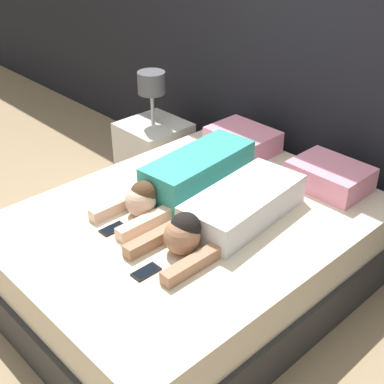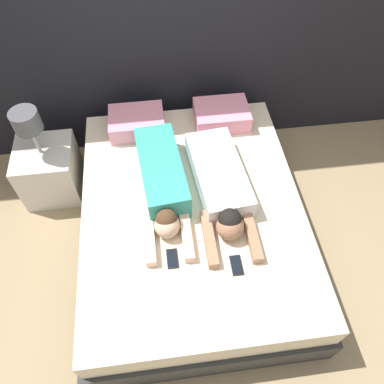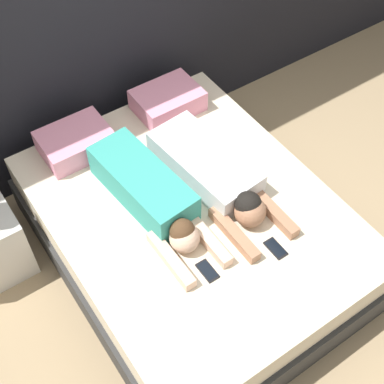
% 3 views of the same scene
% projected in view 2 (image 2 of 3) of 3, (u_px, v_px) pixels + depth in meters
% --- Properties ---
extents(ground_plane, '(12.00, 12.00, 0.00)m').
position_uv_depth(ground_plane, '(192.00, 238.00, 3.22)').
color(ground_plane, '#9E8460').
extents(wall_back, '(12.00, 0.06, 2.60)m').
position_uv_depth(wall_back, '(172.00, 17.00, 2.89)').
color(wall_back, black).
rests_on(wall_back, ground_plane).
extents(bed, '(1.70, 2.17, 0.52)m').
position_uv_depth(bed, '(192.00, 223.00, 3.01)').
color(bed, '#2D2D2D').
rests_on(bed, ground_plane).
extents(pillow_head_left, '(0.46, 0.35, 0.16)m').
position_uv_depth(pillow_head_left, '(137.00, 122.00, 3.20)').
color(pillow_head_left, pink).
rests_on(pillow_head_left, bed).
extents(pillow_head_right, '(0.46, 0.35, 0.16)m').
position_uv_depth(pillow_head_right, '(221.00, 115.00, 3.26)').
color(pillow_head_right, pink).
rests_on(pillow_head_right, bed).
extents(person_left, '(0.37, 1.12, 0.23)m').
position_uv_depth(person_left, '(163.00, 182.00, 2.78)').
color(person_left, teal).
rests_on(person_left, bed).
extents(person_right, '(0.42, 1.14, 0.22)m').
position_uv_depth(person_right, '(221.00, 186.00, 2.78)').
color(person_right, silver).
rests_on(person_right, bed).
extents(cell_phone_left, '(0.08, 0.15, 0.01)m').
position_uv_depth(cell_phone_left, '(172.00, 259.00, 2.52)').
color(cell_phone_left, black).
rests_on(cell_phone_left, bed).
extents(cell_phone_right, '(0.08, 0.15, 0.01)m').
position_uv_depth(cell_phone_right, '(236.00, 265.00, 2.49)').
color(cell_phone_right, black).
rests_on(cell_phone_right, bed).
extents(nightstand, '(0.49, 0.49, 0.94)m').
position_uv_depth(nightstand, '(49.00, 168.00, 3.30)').
color(nightstand, beige).
rests_on(nightstand, ground_plane).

